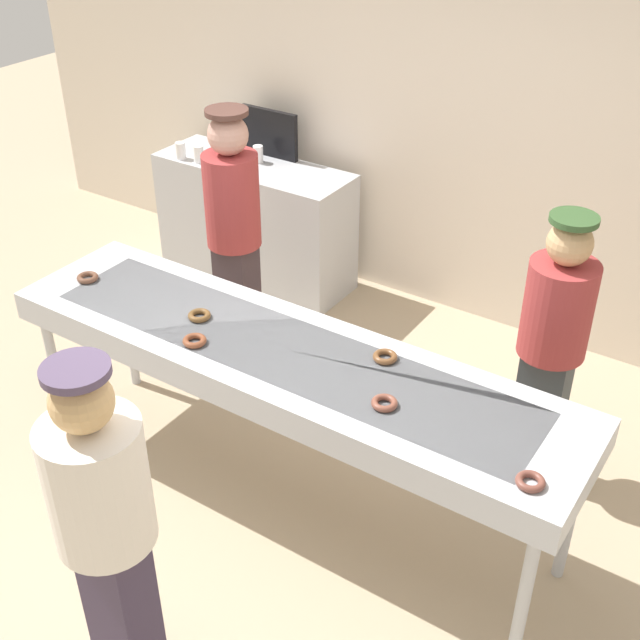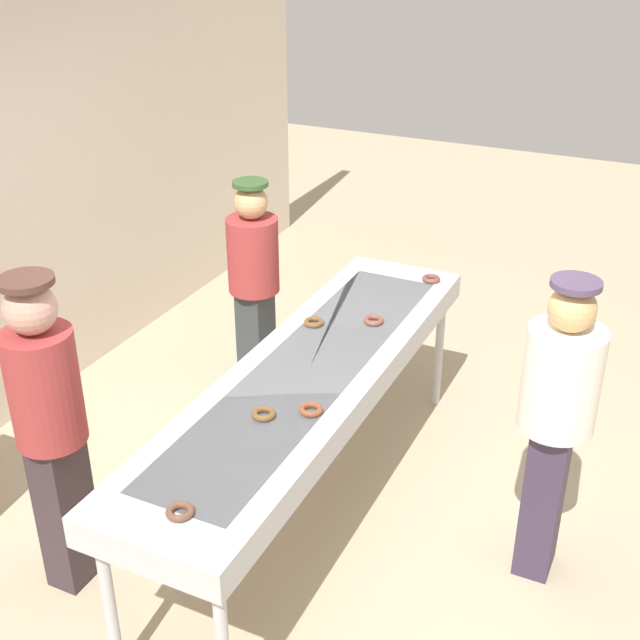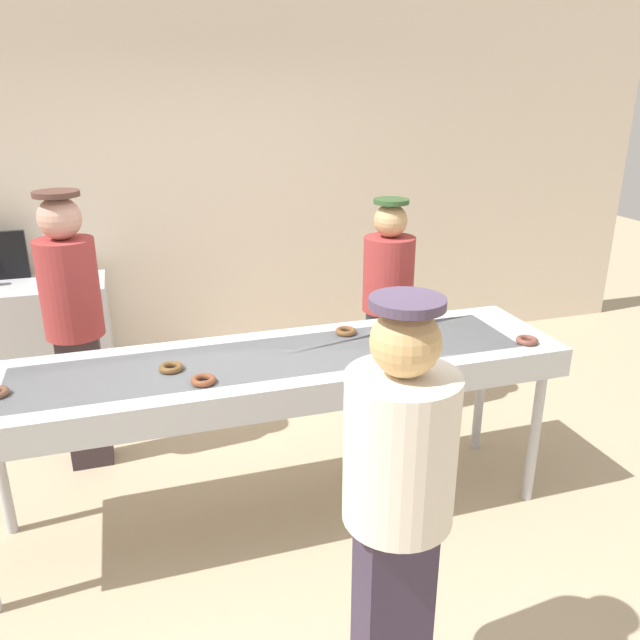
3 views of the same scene
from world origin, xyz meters
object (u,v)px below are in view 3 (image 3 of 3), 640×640
(chocolate_donut_5, at_px, (396,348))
(worker_baker, at_px, (388,298))
(chocolate_donut_1, at_px, (346,331))
(chocolate_donut_4, at_px, (527,340))
(fryer_conveyor, at_px, (276,371))
(chocolate_donut_3, at_px, (203,380))
(customer_waiting, at_px, (398,498))
(prep_counter, at_px, (2,349))
(worker_assistant, at_px, (74,318))
(chocolate_donut_0, at_px, (171,368))

(chocolate_donut_5, height_order, worker_baker, worker_baker)
(chocolate_donut_1, relative_size, chocolate_donut_5, 1.00)
(chocolate_donut_4, distance_m, chocolate_donut_5, 0.71)
(fryer_conveyor, height_order, chocolate_donut_3, chocolate_donut_3)
(fryer_conveyor, distance_m, worker_baker, 1.35)
(customer_waiting, bearing_deg, prep_counter, 129.43)
(worker_baker, relative_size, worker_assistant, 0.91)
(worker_assistant, distance_m, prep_counter, 1.23)
(worker_baker, bearing_deg, chocolate_donut_0, 25.75)
(fryer_conveyor, bearing_deg, chocolate_donut_1, 23.51)
(chocolate_donut_1, distance_m, chocolate_donut_4, 0.96)
(chocolate_donut_3, bearing_deg, customer_waiting, -65.08)
(chocolate_donut_0, height_order, chocolate_donut_3, same)
(chocolate_donut_4, xyz_separation_m, chocolate_donut_5, (-0.70, 0.11, 0.00))
(chocolate_donut_3, xyz_separation_m, worker_baker, (1.38, 1.10, -0.09))
(chocolate_donut_5, xyz_separation_m, prep_counter, (-2.18, 1.93, -0.50))
(chocolate_donut_1, distance_m, worker_assistant, 1.58)
(prep_counter, bearing_deg, customer_waiting, -61.22)
(prep_counter, bearing_deg, chocolate_donut_3, -59.30)
(chocolate_donut_3, relative_size, prep_counter, 0.08)
(chocolate_donut_0, bearing_deg, worker_assistant, 118.61)
(chocolate_donut_4, relative_size, worker_baker, 0.08)
(customer_waiting, bearing_deg, chocolate_donut_1, 87.64)
(chocolate_donut_3, height_order, chocolate_donut_4, same)
(fryer_conveyor, xyz_separation_m, chocolate_donut_3, (-0.38, -0.19, 0.09))
(chocolate_donut_0, relative_size, chocolate_donut_5, 1.00)
(chocolate_donut_1, height_order, worker_baker, worker_baker)
(chocolate_donut_1, relative_size, prep_counter, 0.08)
(worker_assistant, relative_size, prep_counter, 1.12)
(fryer_conveyor, relative_size, chocolate_donut_1, 25.71)
(chocolate_donut_1, bearing_deg, worker_baker, 52.02)
(chocolate_donut_0, bearing_deg, customer_waiting, -63.49)
(fryer_conveyor, height_order, prep_counter, fryer_conveyor)
(chocolate_donut_3, xyz_separation_m, worker_assistant, (-0.60, 1.06, 0.00))
(chocolate_donut_5, bearing_deg, chocolate_donut_1, 119.17)
(chocolate_donut_5, bearing_deg, chocolate_donut_3, -175.17)
(customer_waiting, bearing_deg, fryer_conveyor, 105.58)
(chocolate_donut_4, bearing_deg, fryer_conveyor, 170.46)
(prep_counter, bearing_deg, chocolate_donut_5, -41.43)
(chocolate_donut_1, xyz_separation_m, chocolate_donut_3, (-0.82, -0.38, 0.00))
(chocolate_donut_0, bearing_deg, chocolate_donut_1, 11.85)
(worker_assistant, xyz_separation_m, prep_counter, (-0.59, 0.96, -0.50))
(chocolate_donut_1, distance_m, worker_baker, 0.91)
(chocolate_donut_4, distance_m, worker_baker, 1.17)
(chocolate_donut_1, bearing_deg, customer_waiting, -103.01)
(chocolate_donut_0, distance_m, chocolate_donut_4, 1.83)
(chocolate_donut_3, bearing_deg, chocolate_donut_0, 124.76)
(chocolate_donut_1, xyz_separation_m, chocolate_donut_5, (0.17, -0.30, 0.00))
(chocolate_donut_3, bearing_deg, prep_counter, 120.70)
(fryer_conveyor, xyz_separation_m, chocolate_donut_5, (0.61, -0.11, 0.09))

